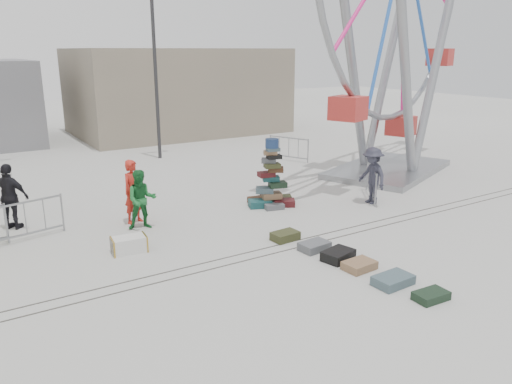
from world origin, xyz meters
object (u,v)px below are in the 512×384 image
barricade_wheel_front (371,182)px  pedestrian_black (10,197)px  barricade_wheel_back (289,149)px  lamp_post_right (157,60)px  pedestrian_grey (372,176)px  pedestrian_green (142,200)px  pedestrian_red (134,192)px  suitcase_tower (271,187)px  steamer_trunk (129,244)px  barricade_dummy_c (26,221)px

barricade_wheel_front → pedestrian_black: size_ratio=1.06×
barricade_wheel_front → barricade_wheel_back: (1.15, 6.43, 0.00)m
pedestrian_black → lamp_post_right: bearing=-95.4°
barricade_wheel_back → pedestrian_grey: (-1.58, -6.88, 0.39)m
barricade_wheel_front → pedestrian_green: size_ratio=1.17×
pedestrian_grey → pedestrian_green: bearing=-95.8°
pedestrian_red → suitcase_tower: bearing=-30.9°
pedestrian_green → pedestrian_black: bearing=164.3°
steamer_trunk → pedestrian_black: bearing=129.1°
pedestrian_green → pedestrian_grey: pedestrian_grey is taller
barricade_wheel_front → pedestrian_grey: pedestrian_grey is taller
steamer_trunk → pedestrian_grey: (8.15, -0.17, 0.74)m
lamp_post_right → pedestrian_red: bearing=-116.5°
steamer_trunk → barricade_dummy_c: size_ratio=0.43×
suitcase_tower → barricade_wheel_front: suitcase_tower is taller
pedestrian_red → pedestrian_black: pedestrian_black is taller
pedestrian_grey → lamp_post_right: bearing=-156.3°
barricade_dummy_c → barricade_wheel_front: same height
lamp_post_right → pedestrian_green: 10.44m
lamp_post_right → barricade_wheel_front: 11.42m
barricade_wheel_front → pedestrian_black: (-10.82, 3.14, 0.39)m
pedestrian_black → barricade_wheel_front: bearing=-155.5°
barricade_dummy_c → pedestrian_red: (2.93, -0.13, 0.39)m
barricade_wheel_back → pedestrian_black: pedestrian_black is taller
barricade_wheel_front → pedestrian_grey: (-0.43, -0.45, 0.39)m
suitcase_tower → steamer_trunk: 5.44m
barricade_wheel_back → barricade_dummy_c: bearing=-93.0°
steamer_trunk → pedestrian_grey: pedestrian_grey is taller
pedestrian_grey → suitcase_tower: bearing=-111.5°
pedestrian_red → pedestrian_green: 0.62m
barricade_wheel_back → pedestrian_grey: pedestrian_grey is taller
barricade_dummy_c → pedestrian_black: (-0.19, 1.18, 0.39)m
steamer_trunk → lamp_post_right: bearing=70.1°
pedestrian_red → pedestrian_green: pedestrian_red is taller
steamer_trunk → barricade_dummy_c: 3.05m
barricade_wheel_back → pedestrian_grey: size_ratio=1.06×
pedestrian_black → pedestrian_grey: (10.39, -3.59, -0.00)m
steamer_trunk → pedestrian_red: bearing=73.1°
pedestrian_green → barricade_dummy_c: bearing=-178.3°
pedestrian_green → pedestrian_black: size_ratio=0.91×
barricade_dummy_c → barricade_wheel_front: size_ratio=1.00×
lamp_post_right → steamer_trunk: 12.29m
steamer_trunk → barricade_dummy_c: barricade_dummy_c is taller
suitcase_tower → pedestrian_red: bearing=-165.8°
pedestrian_grey → barricade_wheel_back: bearing=174.2°
steamer_trunk → pedestrian_black: 4.15m
barricade_wheel_front → pedestrian_green: bearing=117.4°
lamp_post_right → barricade_wheel_back: bearing=-37.9°
barricade_wheel_back → pedestrian_black: (-11.97, -3.29, 0.39)m
steamer_trunk → barricade_wheel_front: size_ratio=0.43×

